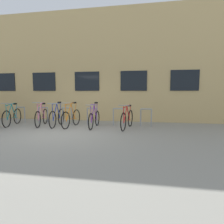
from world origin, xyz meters
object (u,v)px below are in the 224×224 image
(bicycle_blue, at_px, (57,117))
(bicycle_purple, at_px, (94,118))
(bicycle_pink, at_px, (42,117))
(bicycle_orange, at_px, (71,118))
(bicycle_red, at_px, (127,119))
(bicycle_teal, at_px, (12,116))

(bicycle_blue, height_order, bicycle_purple, same)
(bicycle_blue, bearing_deg, bicycle_pink, 176.02)
(bicycle_pink, relative_size, bicycle_purple, 1.03)
(bicycle_orange, relative_size, bicycle_red, 0.95)
(bicycle_orange, bearing_deg, bicycle_purple, 1.60)
(bicycle_teal, relative_size, bicycle_blue, 0.98)
(bicycle_teal, distance_m, bicycle_pink, 1.34)
(bicycle_orange, bearing_deg, bicycle_pink, 176.61)
(bicycle_teal, height_order, bicycle_red, bicycle_teal)
(bicycle_teal, relative_size, bicycle_purple, 1.00)
(bicycle_teal, height_order, bicycle_purple, bicycle_purple)
(bicycle_orange, bearing_deg, bicycle_blue, 177.28)
(bicycle_purple, relative_size, bicycle_red, 0.94)
(bicycle_pink, bearing_deg, bicycle_blue, -3.98)
(bicycle_orange, relative_size, bicycle_pink, 0.98)
(bicycle_teal, relative_size, bicycle_pink, 0.97)
(bicycle_orange, xyz_separation_m, bicycle_blue, (-0.67, 0.03, 0.00))
(bicycle_purple, height_order, bicycle_red, bicycle_purple)
(bicycle_orange, height_order, bicycle_pink, same)
(bicycle_red, bearing_deg, bicycle_pink, 179.23)
(bicycle_pink, distance_m, bicycle_red, 3.83)
(bicycle_orange, xyz_separation_m, bicycle_pink, (-1.43, 0.08, -0.00))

